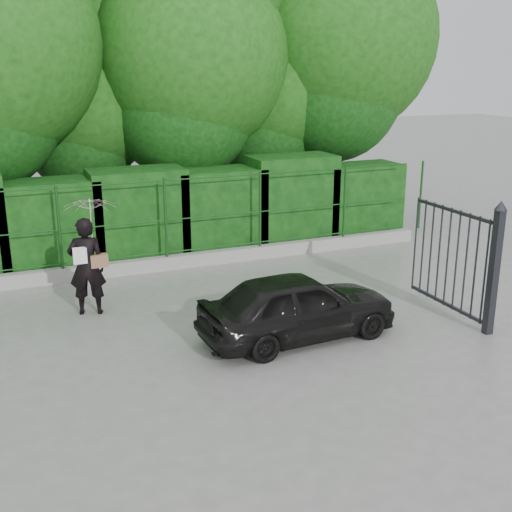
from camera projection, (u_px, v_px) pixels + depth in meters
name	position (u px, v px, depth m)	size (l,w,h in m)	color
ground	(215.00, 349.00, 10.57)	(80.00, 80.00, 0.00)	gray
kerb	(150.00, 265.00, 14.50)	(14.00, 0.25, 0.30)	#9E9E99
fence	(158.00, 219.00, 14.28)	(14.13, 0.06, 1.80)	#144015
hedge	(136.00, 216.00, 15.11)	(14.20, 1.20, 2.29)	black
trees	(156.00, 60.00, 16.50)	(17.10, 6.15, 8.08)	black
gate	(475.00, 261.00, 11.28)	(0.22, 2.33, 2.36)	#25252B
woman	(90.00, 240.00, 11.76)	(1.01, 0.97, 2.19)	black
car	(298.00, 306.00, 10.85)	(1.38, 3.42, 1.17)	black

